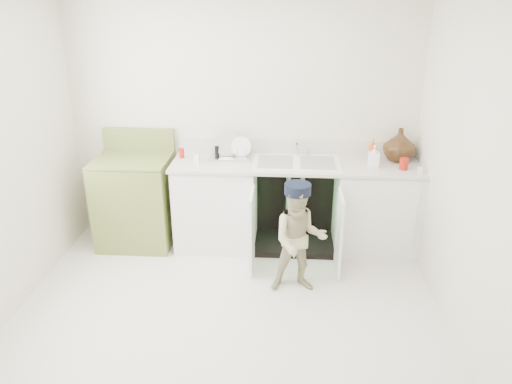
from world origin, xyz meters
TOP-DOWN VIEW (x-y plane):
  - ground at (0.00, 0.00)m, footprint 3.50×3.50m
  - room_shell at (0.00, 0.00)m, footprint 6.00×5.50m
  - counter_run at (0.58, 1.21)m, footprint 2.44×1.02m
  - avocado_stove at (-1.08, 1.18)m, footprint 0.74×0.65m
  - repair_worker at (0.58, 0.38)m, footprint 0.51×0.69m

SIDE VIEW (x-z plane):
  - ground at x=0.00m, z-range 0.00..0.00m
  - avocado_stove at x=-1.08m, z-range -0.10..1.05m
  - counter_run at x=0.58m, z-range -0.14..1.09m
  - repair_worker at x=0.58m, z-range 0.00..1.00m
  - room_shell at x=0.00m, z-range 0.62..1.88m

